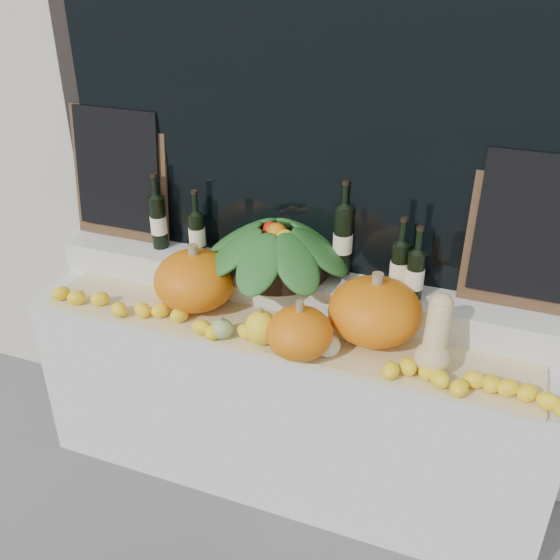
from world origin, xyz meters
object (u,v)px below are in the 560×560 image
object	(u,v)px
butternut_squash	(435,339)
pumpkin_left	(195,280)
pumpkin_right	(375,311)
wine_bottle_tall	(343,240)
produce_bowl	(277,248)

from	to	relation	value
butternut_squash	pumpkin_left	bearing A→B (deg)	175.63
pumpkin_right	wine_bottle_tall	bearing A→B (deg)	129.76
pumpkin_left	butternut_squash	bearing A→B (deg)	-4.37
pumpkin_left	produce_bowl	distance (m)	0.38
pumpkin_left	wine_bottle_tall	world-z (taller)	wine_bottle_tall
butternut_squash	pumpkin_right	bearing A→B (deg)	157.17
pumpkin_left	butternut_squash	xyz separation A→B (m)	(1.04, -0.08, -0.00)
wine_bottle_tall	pumpkin_right	bearing A→B (deg)	-50.24
pumpkin_right	wine_bottle_tall	distance (m)	0.37
butternut_squash	wine_bottle_tall	world-z (taller)	wine_bottle_tall
pumpkin_right	butternut_squash	bearing A→B (deg)	-22.83
pumpkin_left	produce_bowl	xyz separation A→B (m)	(0.30, 0.19, 0.12)
pumpkin_right	wine_bottle_tall	world-z (taller)	wine_bottle_tall
produce_bowl	wine_bottle_tall	world-z (taller)	wine_bottle_tall
wine_bottle_tall	produce_bowl	bearing A→B (deg)	-161.66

